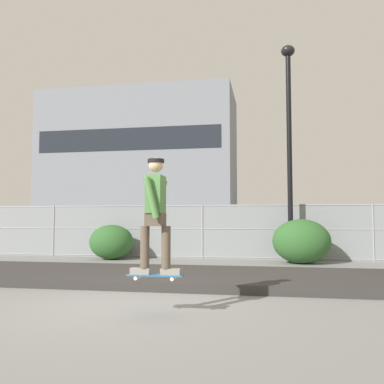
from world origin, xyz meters
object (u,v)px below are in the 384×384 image
at_px(skater, 156,208).
at_px(parked_car_mid, 262,231).
at_px(street_lamp, 289,126).
at_px(skateboard, 155,276).
at_px(shrub_left, 111,242).
at_px(shrub_center, 301,241).
at_px(parked_car_near, 118,230).

xyz_separation_m(skater, parked_car_mid, (1.36, 11.98, -0.67)).
bearing_deg(skater, parked_car_mid, 83.53).
distance_m(street_lamp, parked_car_mid, 5.59).
relative_size(skateboard, parked_car_mid, 0.18).
relative_size(parked_car_mid, shrub_left, 2.97).
bearing_deg(parked_car_mid, shrub_center, -75.09).
height_order(parked_car_near, parked_car_mid, same).
xyz_separation_m(parked_car_mid, shrub_center, (1.25, -4.69, -0.16)).
relative_size(skateboard, parked_car_near, 0.18).
bearing_deg(shrub_center, skateboard, -109.68).
height_order(skater, shrub_left, skater).
xyz_separation_m(street_lamp, parked_car_mid, (-0.96, 4.25, -3.51)).
relative_size(skateboard, shrub_left, 0.54).
height_order(street_lamp, shrub_left, street_lamp).
relative_size(skater, parked_car_mid, 0.37).
relative_size(skater, shrub_center, 0.95).
relative_size(skater, shrub_left, 1.11).
relative_size(parked_car_near, shrub_center, 2.57).
distance_m(street_lamp, shrub_left, 7.00).
height_order(street_lamp, shrub_center, street_lamp).
relative_size(street_lamp, parked_car_near, 1.56).
bearing_deg(street_lamp, shrub_center, -56.56).
bearing_deg(shrub_center, shrub_left, 178.08).
height_order(parked_car_mid, shrub_left, parked_car_mid).
bearing_deg(street_lamp, parked_car_mid, 102.72).
xyz_separation_m(skateboard, skater, (0.00, -0.00, 0.95)).
xyz_separation_m(street_lamp, parked_car_near, (-7.42, 4.42, -3.51)).
xyz_separation_m(skater, shrub_left, (-3.58, 7.50, -0.93)).
xyz_separation_m(parked_car_near, parked_car_mid, (6.46, -0.17, 0.00)).
distance_m(shrub_left, shrub_center, 6.19).
relative_size(skateboard, street_lamp, 0.11).
relative_size(shrub_left, shrub_center, 0.86).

